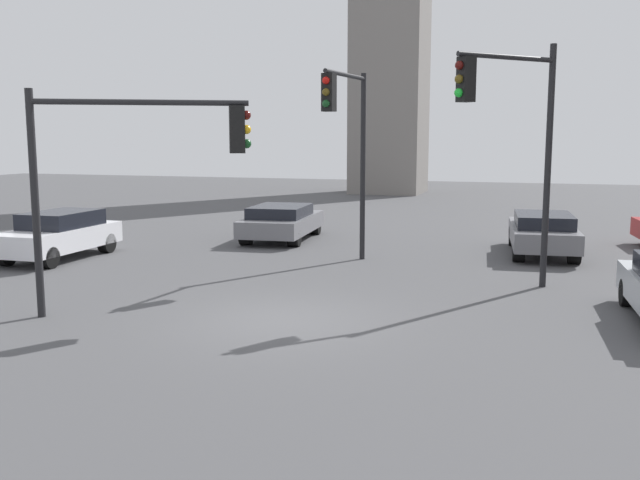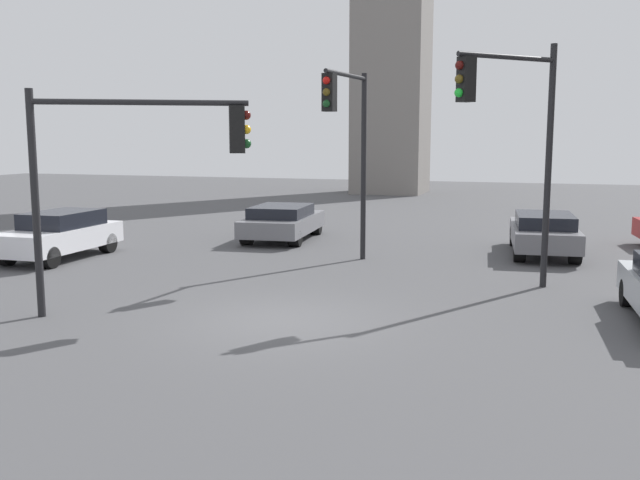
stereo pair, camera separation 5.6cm
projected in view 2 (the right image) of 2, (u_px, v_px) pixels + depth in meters
ground_plane at (282, 320)px, 14.34m from camera, size 95.12×95.12×0.00m
traffic_light_0 at (348, 127)px, 19.89m from camera, size 0.53×2.97×5.63m
traffic_light_1 at (512, 121)px, 16.40m from camera, size 2.15×2.24×5.96m
traffic_light_2 at (141, 153)px, 14.54m from camera, size 4.02×2.24×4.71m
car_0 at (544, 232)px, 22.33m from camera, size 2.34×4.88×1.34m
car_2 at (60, 234)px, 21.61m from camera, size 1.92×4.34×1.46m
car_3 at (283, 221)px, 25.62m from camera, size 2.55×4.81×1.28m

